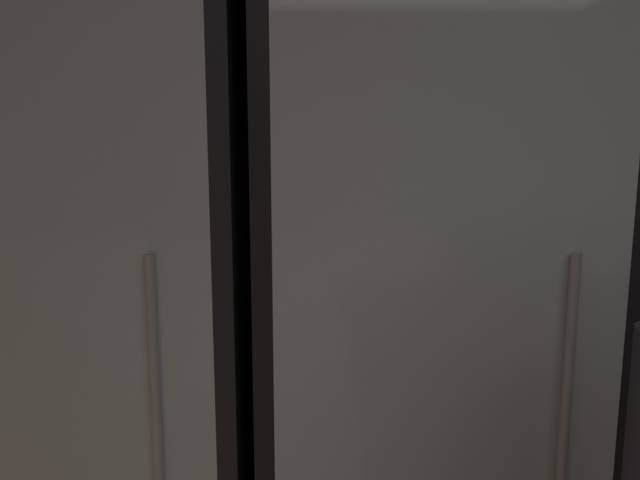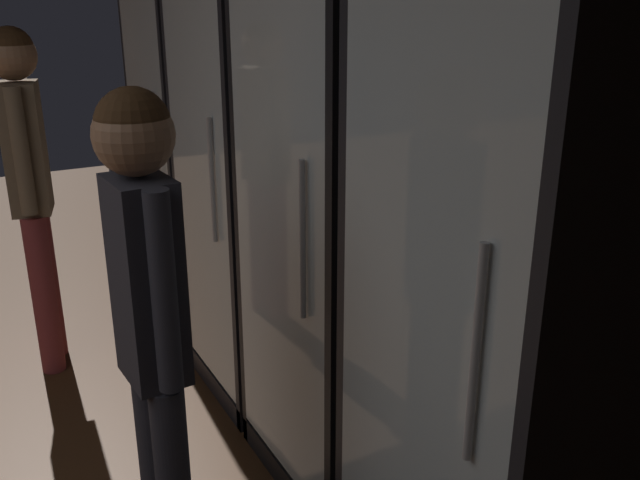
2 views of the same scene
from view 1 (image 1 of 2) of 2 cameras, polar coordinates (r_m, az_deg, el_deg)
name	(u,v)px [view 1 (image 1 of 2)]	position (r m, az deg, el deg)	size (l,w,h in m)	color
wall_back	(570,186)	(1.90, 22.26, 4.64)	(6.00, 0.06, 2.80)	#382619
cooler_left	(104,376)	(1.65, -19.51, -11.87)	(0.75, 0.61, 1.96)	black
cooler_center	(417,371)	(1.58, 9.07, -11.99)	(0.75, 0.61, 1.96)	black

